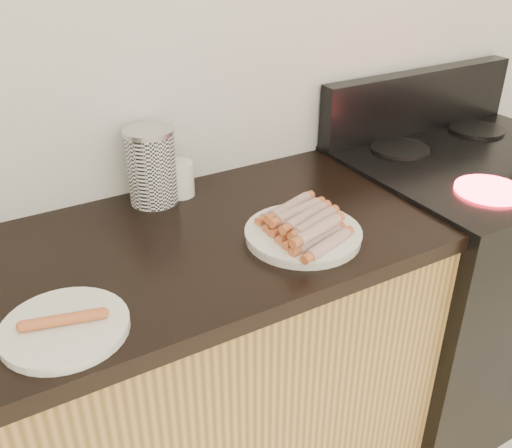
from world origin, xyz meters
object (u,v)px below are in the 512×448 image
stove (456,282)px  mug (180,179)px  canister (152,166)px  main_plate (303,236)px  side_plate (65,328)px

stove → mug: 1.03m
canister → mug: (0.07, 0.00, -0.05)m
main_plate → mug: mug is taller
stove → main_plate: size_ratio=3.43×
side_plate → mug: mug is taller
canister → mug: 0.09m
canister → main_plate: bearing=-57.7°
main_plate → canister: bearing=122.3°
canister → mug: bearing=0.0°
main_plate → side_plate: 0.56m
stove → canister: canister is taller
canister → stove: bearing=-14.5°
stove → mug: mug is taller
stove → main_plate: bearing=-171.4°
main_plate → mug: bearing=113.0°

